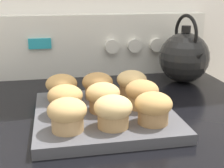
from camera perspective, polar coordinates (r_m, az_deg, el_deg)
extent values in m
cube|color=black|center=(0.78, -0.39, -4.66)|extent=(0.77, 0.66, 0.02)
cube|color=silver|center=(1.04, -3.50, 7.11)|extent=(0.75, 0.05, 0.20)
cube|color=teal|center=(1.00, -13.05, 7.21)|extent=(0.07, 0.01, 0.03)
cylinder|color=silver|center=(1.01, -0.02, 6.88)|extent=(0.05, 0.02, 0.05)
cylinder|color=silver|center=(1.03, 4.13, 7.00)|extent=(0.05, 0.02, 0.05)
cylinder|color=silver|center=(1.05, 8.14, 7.09)|extent=(0.05, 0.02, 0.05)
cylinder|color=silver|center=(1.08, 11.96, 7.14)|extent=(0.05, 0.02, 0.05)
cube|color=#4C4C51|center=(0.70, -1.42, -5.69)|extent=(0.30, 0.30, 0.02)
cylinder|color=tan|center=(0.60, -8.12, -6.93)|extent=(0.06, 0.06, 0.03)
ellipsoid|color=tan|center=(0.59, -8.22, -4.75)|extent=(0.07, 0.07, 0.05)
cylinder|color=tan|center=(0.61, 0.21, -6.40)|extent=(0.06, 0.06, 0.03)
ellipsoid|color=tan|center=(0.60, 0.22, -4.24)|extent=(0.07, 0.07, 0.05)
cylinder|color=#A37A4C|center=(0.63, 7.51, -5.67)|extent=(0.06, 0.06, 0.03)
ellipsoid|color=tan|center=(0.62, 7.60, -3.58)|extent=(0.07, 0.07, 0.05)
cylinder|color=olive|center=(0.68, -8.48, -4.07)|extent=(0.06, 0.06, 0.03)
ellipsoid|color=tan|center=(0.67, -8.58, -2.11)|extent=(0.07, 0.07, 0.05)
cylinder|color=#A37A4C|center=(0.68, -1.64, -3.63)|extent=(0.06, 0.06, 0.03)
ellipsoid|color=tan|center=(0.67, -1.66, -1.69)|extent=(0.07, 0.07, 0.05)
cylinder|color=tan|center=(0.71, 5.46, -3.02)|extent=(0.06, 0.06, 0.03)
ellipsoid|color=#B2844C|center=(0.70, 5.51, -1.13)|extent=(0.07, 0.07, 0.05)
cylinder|color=#A37A4C|center=(0.76, -9.14, -1.73)|extent=(0.06, 0.06, 0.03)
ellipsoid|color=tan|center=(0.75, -9.23, 0.04)|extent=(0.07, 0.07, 0.05)
cylinder|color=tan|center=(0.76, -2.65, -1.38)|extent=(0.06, 0.06, 0.03)
ellipsoid|color=#B2844C|center=(0.76, -2.68, 0.38)|extent=(0.07, 0.07, 0.05)
cylinder|color=#A37A4C|center=(0.78, 3.60, -0.90)|extent=(0.06, 0.06, 0.03)
ellipsoid|color=tan|center=(0.78, 3.64, 0.82)|extent=(0.07, 0.07, 0.05)
sphere|color=black|center=(0.98, 13.05, 4.72)|extent=(0.15, 0.15, 0.15)
cylinder|color=black|center=(0.97, 13.39, 9.73)|extent=(0.03, 0.03, 0.02)
cone|color=black|center=(0.92, 15.48, 4.95)|extent=(0.04, 0.07, 0.06)
torus|color=black|center=(0.97, 13.34, 8.92)|extent=(0.03, 0.12, 0.12)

